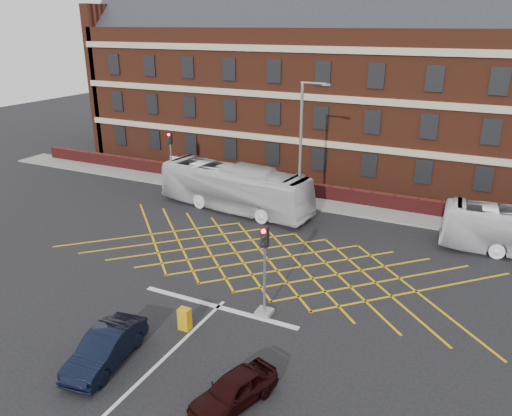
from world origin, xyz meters
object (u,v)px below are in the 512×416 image
at_px(direction_signs, 176,165).
at_px(street_lamp, 301,176).
at_px(bus_left, 235,188).
at_px(traffic_light_far, 171,163).
at_px(utility_cabinet, 185,319).
at_px(traffic_light_near, 265,279).
at_px(car_navy, 106,348).
at_px(car_maroon, 234,390).

bearing_deg(direction_signs, street_lamp, -17.24).
relative_size(bus_left, street_lamp, 1.26).
bearing_deg(bus_left, street_lamp, -84.41).
distance_m(traffic_light_far, utility_cabinet, 20.86).
xyz_separation_m(bus_left, direction_signs, (-7.43, 3.68, -0.21)).
height_order(street_lamp, utility_cabinet, street_lamp).
height_order(bus_left, traffic_light_near, traffic_light_near).
bearing_deg(bus_left, utility_cabinet, -152.63).
height_order(car_navy, traffic_light_near, traffic_light_near).
bearing_deg(car_navy, bus_left, 93.36).
height_order(car_maroon, direction_signs, direction_signs).
xyz_separation_m(direction_signs, utility_cabinet, (12.47, -17.52, -0.89)).
relative_size(car_maroon, direction_signs, 1.55).
bearing_deg(car_maroon, street_lamp, 122.49).
height_order(car_navy, car_maroon, car_navy).
height_order(street_lamp, direction_signs, street_lamp).
distance_m(bus_left, traffic_light_far, 7.89).
xyz_separation_m(bus_left, utility_cabinet, (5.04, -13.85, -1.10)).
distance_m(car_navy, utility_cabinet, 3.54).
xyz_separation_m(traffic_light_near, direction_signs, (-15.04, 14.99, -0.39)).
xyz_separation_m(bus_left, car_navy, (3.59, -17.07, -0.92)).
relative_size(traffic_light_near, utility_cabinet, 4.34).
bearing_deg(car_maroon, traffic_light_far, 148.19).
bearing_deg(utility_cabinet, traffic_light_near, 44.66).
bearing_deg(street_lamp, car_navy, -94.47).
relative_size(traffic_light_near, direction_signs, 1.94).
bearing_deg(traffic_light_near, bus_left, 123.95).
distance_m(bus_left, traffic_light_near, 13.63).
bearing_deg(car_navy, car_maroon, -6.51).
distance_m(car_maroon, street_lamp, 17.42).
bearing_deg(traffic_light_far, street_lamp, -14.01).
relative_size(traffic_light_far, street_lamp, 0.47).
bearing_deg(utility_cabinet, traffic_light_far, 126.46).
bearing_deg(utility_cabinet, car_navy, -114.28).
relative_size(direction_signs, utility_cabinet, 2.23).
xyz_separation_m(car_navy, traffic_light_far, (-10.92, 19.97, 1.09)).
height_order(car_maroon, street_lamp, street_lamp).
relative_size(bus_left, direction_signs, 5.19).
bearing_deg(bus_left, car_navy, -160.77).
height_order(traffic_light_near, utility_cabinet, traffic_light_near).
bearing_deg(direction_signs, traffic_light_near, -44.90).
height_order(traffic_light_far, direction_signs, traffic_light_far).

